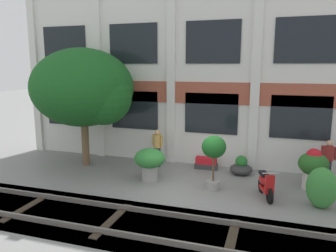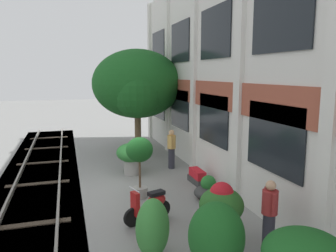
{
  "view_description": "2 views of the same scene",
  "coord_description": "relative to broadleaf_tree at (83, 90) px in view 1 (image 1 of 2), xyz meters",
  "views": [
    {
      "loc": [
        2.43,
        -10.33,
        4.24
      ],
      "look_at": [
        -1.43,
        1.67,
        1.89
      ],
      "focal_mm": 35.0,
      "sensor_mm": 36.0,
      "label": 1
    },
    {
      "loc": [
        10.17,
        -1.69,
        3.82
      ],
      "look_at": [
        -0.42,
        1.6,
        2.03
      ],
      "focal_mm": 35.0,
      "sensor_mm": 36.0,
      "label": 2
    }
  ],
  "objects": [
    {
      "name": "potted_plant_low_pan",
      "position": [
        5.72,
        -1.17,
        -1.87
      ],
      "size": [
        0.83,
        0.83,
        1.9
      ],
      "color": "gray",
      "rests_on": "ground"
    },
    {
      "name": "broadleaf_tree",
      "position": [
        0.0,
        0.0,
        0.0
      ],
      "size": [
        4.41,
        4.2,
        4.95
      ],
      "color": "brown",
      "rests_on": "ground"
    },
    {
      "name": "scooter_second_parked",
      "position": [
        7.44,
        -1.29,
        -2.79
      ],
      "size": [
        0.66,
        1.34,
        0.98
      ],
      "rotation": [
        0.0,
        0.0,
        5.03
      ],
      "color": "black",
      "rests_on": "ground"
    },
    {
      "name": "topiary_hedge",
      "position": [
        9.06,
        -1.64,
        -2.6
      ],
      "size": [
        1.13,
        1.03,
        1.26
      ],
      "primitive_type": "ellipsoid",
      "rotation": [
        0.0,
        0.0,
        2.67
      ],
      "color": "#388438",
      "rests_on": "ground"
    },
    {
      "name": "resident_by_doorway",
      "position": [
        3.01,
        0.73,
        -2.38
      ],
      "size": [
        0.51,
        0.34,
        1.59
      ],
      "rotation": [
        0.0,
        0.0,
        -1.91
      ],
      "color": "#282833",
      "rests_on": "ground"
    },
    {
      "name": "potted_plant_stone_basin",
      "position": [
        8.98,
        -0.02,
        -2.42
      ],
      "size": [
        1.0,
        1.0,
        1.43
      ],
      "color": "beige",
      "rests_on": "ground"
    },
    {
      "name": "potted_plant_wide_bowl",
      "position": [
        6.48,
        0.8,
        -2.95
      ],
      "size": [
        0.89,
        0.89,
        0.74
      ],
      "color": "#333333",
      "rests_on": "ground"
    },
    {
      "name": "ground_plane",
      "position": [
        5.1,
        -1.54,
        -3.23
      ],
      "size": [
        80.0,
        80.0,
        0.0
      ],
      "primitive_type": "plane",
      "color": "gray"
    },
    {
      "name": "potted_plant_ribbed_drum",
      "position": [
        3.31,
        -0.96,
        -2.48
      ],
      "size": [
        1.14,
        1.14,
        1.21
      ],
      "color": "gray",
      "rests_on": "ground"
    },
    {
      "name": "apartment_facade",
      "position": [
        5.1,
        1.81,
        0.62
      ],
      "size": [
        17.74,
        0.64,
        7.72
      ],
      "color": "silver",
      "rests_on": "ground"
    },
    {
      "name": "rail_tracks",
      "position": [
        5.1,
        -4.31,
        -3.36
      ],
      "size": [
        25.38,
        2.8,
        0.43
      ],
      "color": "#5B5449",
      "rests_on": "ground"
    },
    {
      "name": "resident_watching_tracks",
      "position": [
        9.56,
        0.83,
        -2.39
      ],
      "size": [
        0.52,
        0.34,
        1.58
      ],
      "rotation": [
        0.0,
        0.0,
        -1.78
      ],
      "color": "#282833",
      "rests_on": "ground"
    },
    {
      "name": "potted_plant_square_trough",
      "position": [
        5.04,
        1.03,
        -3.0
      ],
      "size": [
        0.95,
        0.41,
        0.49
      ],
      "color": "#333333",
      "rests_on": "ground"
    }
  ]
}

